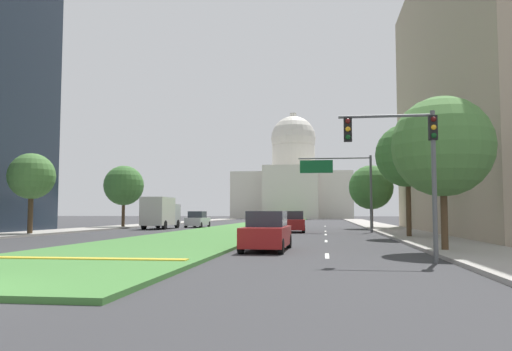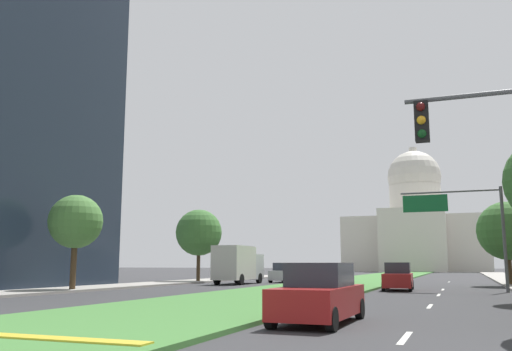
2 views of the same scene
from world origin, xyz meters
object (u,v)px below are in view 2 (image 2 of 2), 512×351
(box_truck_delivery, at_px, (238,264))
(sedan_midblock, at_px, (398,277))
(street_tree_right_far, at_px, (507,231))
(capitol_building, at_px, (416,230))
(street_tree_left_far, at_px, (199,233))
(sedan_lead_stopped, at_px, (319,295))
(sedan_distant, at_px, (285,273))
(overhead_guide_sign, at_px, (462,217))
(street_tree_left_mid, at_px, (76,222))

(box_truck_delivery, bearing_deg, sedan_midblock, -24.57)
(street_tree_right_far, distance_m, box_truck_delivery, 21.80)
(capitol_building, relative_size, street_tree_right_far, 4.69)
(street_tree_right_far, bearing_deg, street_tree_left_far, -178.48)
(street_tree_left_far, distance_m, sedan_lead_stopped, 35.66)
(sedan_distant, bearing_deg, street_tree_left_far, -157.55)
(street_tree_right_far, relative_size, sedan_midblock, 1.48)
(overhead_guide_sign, relative_size, sedan_distant, 1.49)
(street_tree_left_far, height_order, street_tree_right_far, street_tree_left_far)
(sedan_distant, height_order, box_truck_delivery, box_truck_delivery)
(capitol_building, bearing_deg, street_tree_right_far, -81.07)
(street_tree_left_mid, distance_m, sedan_lead_stopped, 23.04)
(capitol_building, height_order, overhead_guide_sign, capitol_building)
(overhead_guide_sign, distance_m, box_truck_delivery, 19.61)
(street_tree_right_far, bearing_deg, capitol_building, 98.93)
(street_tree_left_mid, xyz_separation_m, sedan_midblock, (19.03, 8.66, -3.52))
(street_tree_left_mid, distance_m, sedan_distant, 22.15)
(capitol_building, distance_m, sedan_lead_stopped, 113.58)
(overhead_guide_sign, xyz_separation_m, street_tree_left_mid, (-23.19, -8.39, -0.31))
(street_tree_right_far, xyz_separation_m, sedan_distant, (-18.93, 2.39, -3.42))
(overhead_guide_sign, relative_size, sedan_midblock, 1.47)
(capitol_building, xyz_separation_m, street_tree_right_far, (12.97, -82.50, -4.98))
(sedan_lead_stopped, height_order, sedan_distant, sedan_distant)
(street_tree_right_far, xyz_separation_m, sedan_midblock, (-7.40, -9.50, -3.42))
(street_tree_left_far, bearing_deg, sedan_lead_stopped, -57.54)
(sedan_lead_stopped, xyz_separation_m, sedan_midblock, (-0.02, 21.12, 0.02))
(street_tree_left_mid, relative_size, street_tree_left_far, 0.90)
(sedan_distant, bearing_deg, overhead_guide_sign, -37.76)
(sedan_distant, bearing_deg, street_tree_left_mid, -110.05)
(overhead_guide_sign, height_order, street_tree_left_far, street_tree_left_far)
(capitol_building, height_order, sedan_distant, capitol_building)
(sedan_distant, relative_size, box_truck_delivery, 0.68)
(street_tree_left_mid, height_order, street_tree_left_far, street_tree_left_far)
(street_tree_left_mid, height_order, street_tree_right_far, street_tree_right_far)
(street_tree_left_far, distance_m, sedan_distant, 8.92)
(capitol_building, height_order, box_truck_delivery, capitol_building)
(sedan_lead_stopped, height_order, sedan_midblock, sedan_midblock)
(capitol_building, xyz_separation_m, street_tree_left_far, (-13.44, -83.20, -4.65))
(street_tree_left_mid, relative_size, street_tree_right_far, 0.93)
(sedan_lead_stopped, xyz_separation_m, box_truck_delivery, (-14.05, 27.53, 0.86))
(overhead_guide_sign, distance_m, sedan_distant, 20.22)
(capitol_building, relative_size, sedan_midblock, 6.96)
(street_tree_right_far, height_order, sedan_midblock, street_tree_right_far)
(sedan_midblock, height_order, sedan_distant, same)
(sedan_midblock, bearing_deg, box_truck_delivery, 155.43)
(overhead_guide_sign, distance_m, street_tree_left_mid, 24.67)
(sedan_lead_stopped, distance_m, sedan_distant, 34.98)
(street_tree_left_far, distance_m, sedan_midblock, 21.28)
(sedan_midblock, distance_m, sedan_distant, 16.56)
(overhead_guide_sign, height_order, street_tree_right_far, street_tree_right_far)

